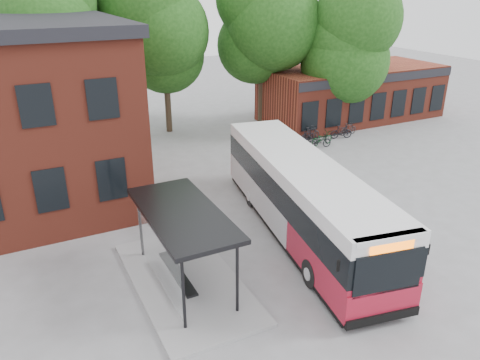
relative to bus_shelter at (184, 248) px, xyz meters
name	(u,v)px	position (x,y,z in m)	size (l,w,h in m)	color
ground	(279,241)	(4.50, 1.00, -1.45)	(100.00, 100.00, 0.00)	slate
shop_row	(352,93)	(19.50, 15.00, 0.55)	(14.00, 6.20, 4.00)	maroon
bus_shelter	(184,248)	(0.00, 0.00, 0.00)	(3.60, 7.00, 2.90)	black
bike_rail	(320,139)	(13.78, 11.00, -1.26)	(5.20, 0.10, 0.38)	black
tree_0	(58,63)	(-1.50, 17.00, 4.05)	(7.92, 7.92, 11.00)	#163E10
tree_1	(165,58)	(5.50, 18.00, 3.75)	(7.92, 7.92, 10.40)	#163E10
tree_2	(262,49)	(12.50, 17.00, 4.05)	(7.92, 7.92, 11.00)	#163E10
tree_3	(351,64)	(17.50, 13.00, 3.19)	(7.04, 7.04, 9.28)	#163E10
city_bus	(302,199)	(5.69, 1.22, 0.17)	(2.72, 12.75, 3.24)	maroon
bicycle_1	(307,137)	(12.67, 11.01, -0.93)	(0.49, 1.72, 1.04)	black
bicycle_2	(319,141)	(13.01, 10.07, -1.01)	(0.58, 1.68, 0.88)	black
bicycle_3	(310,134)	(13.15, 11.31, -0.90)	(0.52, 1.83, 1.10)	black
bicycle_4	(322,138)	(13.47, 10.43, -0.98)	(0.63, 1.80, 0.95)	#103A19
bicycle_5	(341,132)	(15.53, 11.04, -0.98)	(0.44, 1.56, 0.94)	black
bicycle_7	(348,129)	(16.50, 11.47, -1.01)	(0.41, 1.47, 0.88)	#252527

